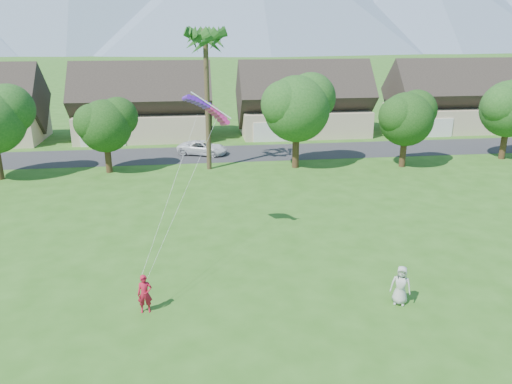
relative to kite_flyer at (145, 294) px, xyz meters
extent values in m
plane|color=#2D6019|center=(5.84, -4.54, -0.93)|extent=(500.00, 500.00, 0.00)
cube|color=#2D2D30|center=(5.84, 29.46, -0.93)|extent=(90.00, 7.00, 0.01)
imported|color=#AE132C|center=(0.00, 0.00, 0.00)|extent=(0.71, 0.49, 1.86)
imported|color=#B6B6B1|center=(11.94, -0.79, 0.04)|extent=(1.13, 0.98, 1.95)
imported|color=white|center=(3.38, 29.46, -0.23)|extent=(5.54, 3.98, 1.40)
cone|color=slate|center=(125.84, 255.46, 24.07)|extent=(200.00, 200.00, 50.00)
cube|color=beige|center=(-3.16, 38.46, 0.57)|extent=(15.00, 8.00, 3.00)
cube|color=#382D28|center=(-3.16, 38.46, 3.85)|extent=(15.75, 8.15, 8.15)
cube|color=silver|center=(-7.36, 34.40, 0.17)|extent=(4.80, 0.12, 2.20)
cube|color=beige|center=(15.84, 38.46, 0.57)|extent=(15.00, 8.00, 3.00)
cube|color=#382D28|center=(15.84, 38.46, 3.85)|extent=(15.75, 8.15, 8.15)
cube|color=silver|center=(11.64, 34.40, 0.17)|extent=(4.80, 0.12, 2.20)
cube|color=beige|center=(34.84, 38.46, 0.57)|extent=(15.00, 8.00, 3.00)
cube|color=#382D28|center=(34.84, 38.46, 3.85)|extent=(15.75, 8.15, 8.15)
cube|color=silver|center=(30.64, 34.40, 0.17)|extent=(4.80, 0.12, 2.20)
cylinder|color=#47301C|center=(-5.16, 23.96, 0.16)|extent=(0.56, 0.56, 2.18)
sphere|color=#214916|center=(-5.16, 23.96, 3.28)|extent=(4.62, 4.62, 4.62)
cylinder|color=#47301C|center=(11.84, 23.46, 0.48)|extent=(0.62, 0.62, 2.82)
sphere|color=#214916|center=(11.84, 23.46, 4.52)|extent=(5.98, 5.98, 5.98)
cylinder|color=#47301C|center=(21.84, 22.46, 0.22)|extent=(0.58, 0.58, 2.30)
sphere|color=#214916|center=(21.84, 22.46, 3.53)|extent=(4.90, 4.90, 4.90)
cylinder|color=#47301C|center=(32.84, 23.96, 0.35)|extent=(0.60, 0.60, 2.56)
sphere|color=#214916|center=(32.84, 23.96, 4.03)|extent=(5.44, 5.44, 5.44)
cylinder|color=#4C3D26|center=(3.84, 23.96, 5.07)|extent=(0.44, 0.44, 12.00)
sphere|color=#286021|center=(3.84, 23.96, 11.37)|extent=(3.00, 3.00, 3.00)
cube|color=#5A1AC3|center=(2.69, 7.49, 7.34)|extent=(1.51, 1.16, 0.50)
cube|color=#C9257B|center=(4.09, 7.49, 7.34)|extent=(1.51, 1.16, 0.50)
camera|label=1|loc=(2.51, -20.67, 11.71)|focal=35.00mm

